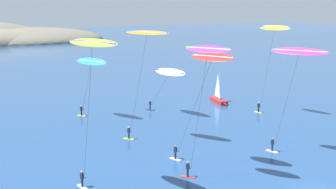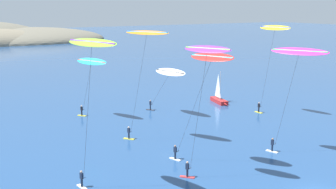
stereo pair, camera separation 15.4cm
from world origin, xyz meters
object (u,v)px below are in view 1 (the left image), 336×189
object	(u,v)px
sailboat_near	(219,100)
kitesurfer_red	(209,65)
kitesurfer_white	(169,74)
kitesurfer_magenta	(298,58)
kitesurfer_purple	(206,61)
kitesurfer_cyan	(91,65)
kitesurfer_orange	(146,40)
kitesurfer_yellow	(273,35)
kitesurfer_lime	(92,53)

from	to	relation	value
sailboat_near	kitesurfer_red	distance (m)	32.54
kitesurfer_white	kitesurfer_magenta	size ratio (longest dim) A/B	0.68
kitesurfer_purple	kitesurfer_white	distance (m)	26.56
kitesurfer_magenta	sailboat_near	bearing A→B (deg)	69.85
kitesurfer_cyan	kitesurfer_magenta	bearing A→B (deg)	-63.13
kitesurfer_magenta	kitesurfer_red	bearing A→B (deg)	169.20
sailboat_near	kitesurfer_red	size ratio (longest dim) A/B	0.48
kitesurfer_purple	kitesurfer_orange	xyz separation A→B (m)	(0.86, 13.47, 0.95)
kitesurfer_orange	kitesurfer_white	bearing A→B (deg)	47.25
sailboat_near	kitesurfer_red	bearing A→B (deg)	-130.45
kitesurfer_purple	kitesurfer_magenta	size ratio (longest dim) A/B	1.08
sailboat_near	kitesurfer_yellow	world-z (taller)	kitesurfer_yellow
kitesurfer_lime	kitesurfer_red	size ratio (longest dim) A/B	1.16
kitesurfer_orange	kitesurfer_yellow	xyz separation A→B (m)	(23.27, 2.11, -0.36)
kitesurfer_cyan	kitesurfer_orange	xyz separation A→B (m)	(1.59, -14.63, 4.65)
kitesurfer_white	kitesurfer_magenta	bearing A→B (deg)	-83.33
kitesurfer_magenta	kitesurfer_lime	bearing A→B (deg)	175.22
kitesurfer_purple	kitesurfer_cyan	size ratio (longest dim) A/B	1.44
kitesurfer_cyan	kitesurfer_orange	world-z (taller)	kitesurfer_orange
kitesurfer_purple	kitesurfer_cyan	distance (m)	28.35
kitesurfer_yellow	kitesurfer_white	distance (m)	17.08
kitesurfer_purple	kitesurfer_orange	world-z (taller)	kitesurfer_orange
kitesurfer_white	kitesurfer_orange	bearing A→B (deg)	-132.75
kitesurfer_lime	kitesurfer_orange	bearing A→B (deg)	44.30
kitesurfer_yellow	kitesurfer_red	bearing A→B (deg)	-149.43
kitesurfer_purple	kitesurfer_lime	size ratio (longest dim) A/B	0.94
kitesurfer_cyan	kitesurfer_yellow	bearing A→B (deg)	-26.72
kitesurfer_cyan	kitesurfer_yellow	distance (m)	28.16
kitesurfer_purple	kitesurfer_lime	world-z (taller)	kitesurfer_lime
sailboat_near	kitesurfer_cyan	size ratio (longest dim) A/B	0.64
kitesurfer_yellow	kitesurfer_purple	bearing A→B (deg)	-147.15
kitesurfer_purple	kitesurfer_white	world-z (taller)	kitesurfer_purple
sailboat_near	kitesurfer_cyan	xyz separation A→B (m)	(-23.20, 1.85, 7.65)
kitesurfer_red	kitesurfer_orange	xyz separation A→B (m)	(-1.62, 10.68, 1.87)
kitesurfer_yellow	kitesurfer_white	bearing A→B (deg)	148.98
kitesurfer_orange	kitesurfer_white	distance (m)	15.47
kitesurfer_red	kitesurfer_white	distance (m)	22.93
sailboat_near	kitesurfer_yellow	distance (m)	16.10
sailboat_near	kitesurfer_purple	distance (m)	36.37
kitesurfer_yellow	kitesurfer_magenta	bearing A→B (deg)	-126.60
kitesurfer_white	kitesurfer_magenta	world-z (taller)	kitesurfer_magenta
kitesurfer_cyan	kitesurfer_magenta	size ratio (longest dim) A/B	0.75
kitesurfer_lime	kitesurfer_red	bearing A→B (deg)	0.38
kitesurfer_cyan	kitesurfer_yellow	world-z (taller)	kitesurfer_yellow
kitesurfer_orange	kitesurfer_red	bearing A→B (deg)	-81.37
kitesurfer_red	kitesurfer_magenta	xyz separation A→B (m)	(10.64, -2.03, 0.29)
kitesurfer_purple	kitesurfer_magenta	distance (m)	13.16
kitesurfer_yellow	kitesurfer_magenta	world-z (taller)	kitesurfer_yellow
sailboat_near	kitesurfer_orange	xyz separation A→B (m)	(-21.62, -12.77, 12.31)
kitesurfer_yellow	kitesurfer_orange	bearing A→B (deg)	-174.82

